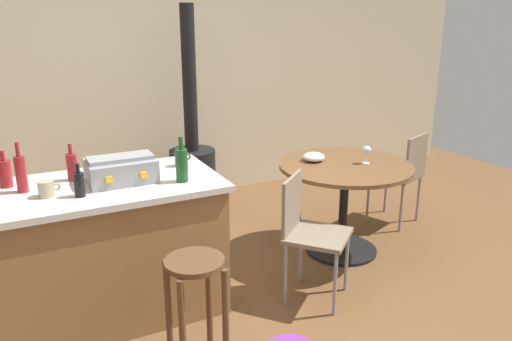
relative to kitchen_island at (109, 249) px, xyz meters
name	(u,v)px	position (x,y,z in m)	size (l,w,h in m)	color
ground_plane	(253,329)	(0.74, -0.60, -0.45)	(8.80, 8.80, 0.00)	brown
back_wall	(137,71)	(0.74, 1.99, 0.90)	(8.00, 0.10, 2.70)	beige
kitchen_island	(109,249)	(0.00, 0.00, 0.00)	(1.44, 0.80, 0.90)	olive
wooden_stool	(196,293)	(0.30, -0.81, 0.04)	(0.32, 0.32, 0.69)	brown
dining_table	(345,185)	(1.89, 0.06, 0.13)	(1.06, 1.06, 0.76)	black
folding_chair_near	(308,228)	(1.26, -0.41, 0.06)	(0.56, 0.56, 0.87)	#7F705B
folding_chair_far	(403,171)	(2.72, 0.30, 0.06)	(0.52, 0.52, 0.86)	#7F705B
wood_stove	(193,166)	(1.08, 1.40, 0.03)	(0.44, 0.45, 1.99)	black
toolbox	(121,170)	(0.12, -0.01, 0.53)	(0.41, 0.29, 0.17)	gray
bottle_0	(21,173)	(-0.44, 0.06, 0.56)	(0.06, 0.06, 0.30)	maroon
bottle_1	(5,173)	(-0.53, 0.20, 0.54)	(0.07, 0.07, 0.23)	maroon
bottle_2	(72,166)	(-0.15, 0.16, 0.54)	(0.07, 0.07, 0.24)	maroon
bottle_3	(182,164)	(0.46, -0.17, 0.56)	(0.08, 0.08, 0.29)	#194C23
bottle_4	(79,184)	(-0.15, -0.17, 0.52)	(0.06, 0.06, 0.20)	black
cup_0	(181,158)	(0.56, 0.15, 0.50)	(0.11, 0.08, 0.11)	#383838
cup_1	(46,189)	(-0.33, -0.09, 0.49)	(0.12, 0.09, 0.09)	tan
wine_glass	(367,150)	(2.05, 0.01, 0.41)	(0.07, 0.07, 0.14)	silver
serving_bowl	(314,157)	(1.71, 0.25, 0.34)	(0.18, 0.18, 0.07)	white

